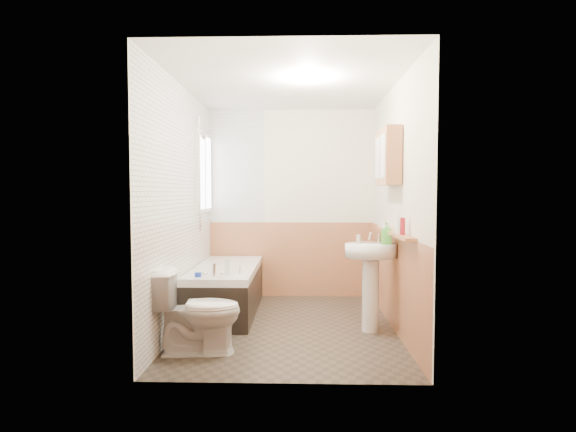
{
  "coord_description": "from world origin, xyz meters",
  "views": [
    {
      "loc": [
        0.13,
        -4.62,
        1.4
      ],
      "look_at": [
        0.0,
        0.15,
        1.15
      ],
      "focal_mm": 28.0,
      "sensor_mm": 36.0,
      "label": 1
    }
  ],
  "objects_px": {
    "toilet": "(198,311)",
    "pine_shelf": "(394,233)",
    "bathtub": "(226,288)",
    "medicine_cabinet": "(388,157)",
    "sink": "(371,269)"
  },
  "relations": [
    {
      "from": "bathtub",
      "to": "medicine_cabinet",
      "type": "xyz_separation_m",
      "value": [
        1.74,
        -0.58,
        1.47
      ]
    },
    {
      "from": "bathtub",
      "to": "toilet",
      "type": "distance_m",
      "value": 1.32
    },
    {
      "from": "medicine_cabinet",
      "to": "sink",
      "type": "bearing_deg",
      "value": -155.05
    },
    {
      "from": "sink",
      "to": "pine_shelf",
      "type": "bearing_deg",
      "value": -16.13
    },
    {
      "from": "toilet",
      "to": "medicine_cabinet",
      "type": "xyz_separation_m",
      "value": [
        1.77,
        0.74,
        1.39
      ]
    },
    {
      "from": "bathtub",
      "to": "medicine_cabinet",
      "type": "bearing_deg",
      "value": -18.27
    },
    {
      "from": "bathtub",
      "to": "pine_shelf",
      "type": "bearing_deg",
      "value": -23.65
    },
    {
      "from": "bathtub",
      "to": "pine_shelf",
      "type": "xyz_separation_m",
      "value": [
        1.77,
        -0.78,
        0.72
      ]
    },
    {
      "from": "sink",
      "to": "pine_shelf",
      "type": "distance_m",
      "value": 0.44
    },
    {
      "from": "bathtub",
      "to": "toilet",
      "type": "xyz_separation_m",
      "value": [
        -0.03,
        -1.32,
        0.08
      ]
    },
    {
      "from": "pine_shelf",
      "to": "medicine_cabinet",
      "type": "xyz_separation_m",
      "value": [
        -0.03,
        0.2,
        0.75
      ]
    },
    {
      "from": "toilet",
      "to": "pine_shelf",
      "type": "height_order",
      "value": "pine_shelf"
    },
    {
      "from": "bathtub",
      "to": "sink",
      "type": "bearing_deg",
      "value": -22.65
    },
    {
      "from": "toilet",
      "to": "sink",
      "type": "bearing_deg",
      "value": -72.69
    },
    {
      "from": "toilet",
      "to": "medicine_cabinet",
      "type": "distance_m",
      "value": 2.37
    }
  ]
}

